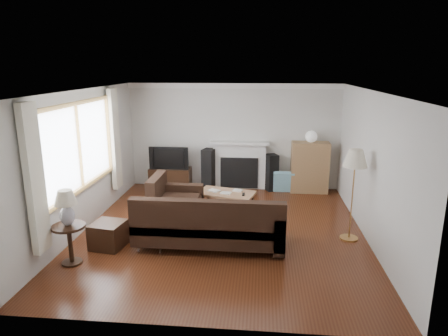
# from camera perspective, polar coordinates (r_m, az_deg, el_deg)

# --- Properties ---
(room) EXTENTS (5.10, 5.60, 2.54)m
(room) POSITION_cam_1_polar(r_m,az_deg,el_deg) (6.90, -0.24, 0.58)
(room) COLOR #4D2211
(room) RESTS_ON ground
(window) EXTENTS (0.12, 2.74, 1.54)m
(window) POSITION_cam_1_polar(r_m,az_deg,el_deg) (7.31, -19.93, 2.90)
(window) COLOR olive
(window) RESTS_ON room
(curtain_near) EXTENTS (0.10, 0.35, 2.10)m
(curtain_near) POSITION_cam_1_polar(r_m,az_deg,el_deg) (6.01, -25.44, -1.49)
(curtain_near) COLOR white
(curtain_near) RESTS_ON room
(curtain_far) EXTENTS (0.10, 0.35, 2.10)m
(curtain_far) POSITION_cam_1_polar(r_m,az_deg,el_deg) (8.69, -15.34, 3.98)
(curtain_far) COLOR white
(curtain_far) RESTS_ON room
(fireplace) EXTENTS (1.40, 0.26, 1.15)m
(fireplace) POSITION_cam_1_polar(r_m,az_deg,el_deg) (9.61, 2.22, 0.43)
(fireplace) COLOR white
(fireplace) RESTS_ON room
(tv_stand) EXTENTS (0.99, 0.45, 0.49)m
(tv_stand) POSITION_cam_1_polar(r_m,az_deg,el_deg) (9.79, -7.65, -1.41)
(tv_stand) COLOR black
(tv_stand) RESTS_ON ground
(television) EXTENTS (0.94, 0.12, 0.54)m
(television) POSITION_cam_1_polar(r_m,az_deg,el_deg) (9.66, -7.75, 1.55)
(television) COLOR black
(television) RESTS_ON tv_stand
(speaker_left) EXTENTS (0.35, 0.39, 0.97)m
(speaker_left) POSITION_cam_1_polar(r_m,az_deg,el_deg) (9.59, -2.18, -0.14)
(speaker_left) COLOR black
(speaker_left) RESTS_ON ground
(speaker_right) EXTENTS (0.34, 0.36, 0.87)m
(speaker_right) POSITION_cam_1_polar(r_m,az_deg,el_deg) (9.53, 6.81, -0.63)
(speaker_right) COLOR black
(speaker_right) RESTS_ON ground
(bookshelf) EXTENTS (0.86, 0.41, 1.18)m
(bookshelf) POSITION_cam_1_polar(r_m,az_deg,el_deg) (9.54, 12.12, 0.11)
(bookshelf) COLOR #9D7449
(bookshelf) RESTS_ON ground
(globe_lamp) EXTENTS (0.26, 0.26, 0.26)m
(globe_lamp) POSITION_cam_1_polar(r_m,az_deg,el_deg) (9.39, 12.35, 4.40)
(globe_lamp) COLOR white
(globe_lamp) RESTS_ON bookshelf
(sectional_sofa) EXTENTS (2.63, 1.92, 0.85)m
(sectional_sofa) POSITION_cam_1_polar(r_m,az_deg,el_deg) (6.61, -2.02, -7.61)
(sectional_sofa) COLOR black
(sectional_sofa) RESTS_ON ground
(coffee_table) EXTENTS (1.24, 0.88, 0.44)m
(coffee_table) POSITION_cam_1_polar(r_m,az_deg,el_deg) (8.10, 0.31, -4.91)
(coffee_table) COLOR #A2724D
(coffee_table) RESTS_ON ground
(footstool) EXTENTS (0.57, 0.57, 0.42)m
(footstool) POSITION_cam_1_polar(r_m,az_deg,el_deg) (6.90, -16.19, -9.15)
(footstool) COLOR black
(footstool) RESTS_ON ground
(floor_lamp) EXTENTS (0.53, 0.53, 1.58)m
(floor_lamp) POSITION_cam_1_polar(r_m,az_deg,el_deg) (7.04, 17.87, -3.75)
(floor_lamp) COLOR #B27C3D
(floor_lamp) RESTS_ON ground
(side_table) EXTENTS (0.49, 0.49, 0.61)m
(side_table) POSITION_cam_1_polar(r_m,az_deg,el_deg) (6.50, -21.11, -10.15)
(side_table) COLOR black
(side_table) RESTS_ON ground
(table_lamp) EXTENTS (0.33, 0.33, 0.54)m
(table_lamp) POSITION_cam_1_polar(r_m,az_deg,el_deg) (6.29, -21.58, -5.35)
(table_lamp) COLOR silver
(table_lamp) RESTS_ON side_table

